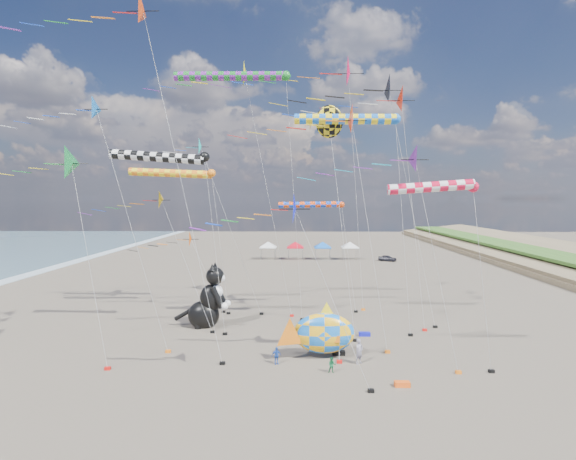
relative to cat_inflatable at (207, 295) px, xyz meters
The scene contains 31 objects.
ground 18.79m from the cat_inflatable, 62.63° to the right, with size 260.00×260.00×0.00m, color brown.
delta_kite_0 23.86m from the cat_inflatable, ahead, with size 12.80×2.78×22.01m.
delta_kite_1 22.55m from the cat_inflatable, 104.75° to the right, with size 13.31×2.43×24.90m.
delta_kite_2 16.78m from the cat_inflatable, 60.83° to the right, with size 9.77×1.92×11.62m.
delta_kite_3 18.33m from the cat_inflatable, 32.09° to the right, with size 11.76×2.40×18.07m.
delta_kite_4 20.24m from the cat_inflatable, 36.05° to the right, with size 9.89×1.89×14.59m.
delta_kite_5 7.38m from the cat_inflatable, 128.67° to the left, with size 9.49×1.74×8.07m.
delta_kite_6 21.91m from the cat_inflatable, ahead, with size 12.20×2.43×20.54m.
delta_kite_7 16.39m from the cat_inflatable, 127.43° to the right, with size 9.83×2.47×14.78m.
delta_kite_8 19.89m from the cat_inflatable, 45.39° to the left, with size 12.08×2.68×23.68m.
delta_kite_9 23.81m from the cat_inflatable, 28.14° to the left, with size 15.19×3.27×24.81m.
delta_kite_10 13.60m from the cat_inflatable, 105.21° to the left, with size 10.71×1.74×17.00m.
delta_kite_11 16.84m from the cat_inflatable, 132.44° to the right, with size 9.90×1.79×18.32m.
delta_kite_12 9.04m from the cat_inflatable, 155.55° to the right, with size 10.18×1.68×11.96m.
windsock_0 21.30m from the cat_inflatable, 31.17° to the right, with size 6.97×0.69×12.24m.
windsock_1 12.12m from the cat_inflatable, 131.42° to the left, with size 9.45×0.78×13.96m.
windsock_2 12.21m from the cat_inflatable, 141.42° to the right, with size 9.28×0.82×14.90m.
windsock_3 13.20m from the cat_inflatable, 28.81° to the left, with size 7.78×0.61×10.89m.
windsock_4 19.02m from the cat_inflatable, 11.11° to the right, with size 9.64×0.87×17.86m.
windsock_5 19.39m from the cat_inflatable, 43.71° to the left, with size 11.57×0.85×22.44m.
angelfish_kite 17.70m from the cat_inflatable, 10.32° to the right, with size 3.74×3.02×18.64m.
cat_inflatable is the anchor object (origin of this frame).
fish_inflatable 12.27m from the cat_inflatable, 37.89° to the right, with size 5.80×2.85×3.98m.
person_adult 14.90m from the cat_inflatable, 35.55° to the right, with size 0.62×0.41×1.71m, color gray.
child_green 14.54m from the cat_inflatable, 45.49° to the right, with size 0.50×0.39×1.03m, color #186D3B.
child_blue 11.09m from the cat_inflatable, 53.78° to the right, with size 0.69×0.29×1.17m, color blue.
kite_bag_0 13.08m from the cat_inflatable, 32.49° to the right, with size 0.90×0.44×0.30m, color black.
kite_bag_1 13.80m from the cat_inflatable, 10.15° to the right, with size 0.90×0.44×0.30m, color #1216BC.
kite_bag_2 18.84m from the cat_inflatable, 41.00° to the right, with size 0.90×0.44×0.30m, color #FF5915.
tent_row 44.65m from the cat_inflatable, 77.00° to the left, with size 19.20×4.20×3.80m.
parked_car 48.00m from the cat_inflatable, 59.96° to the left, with size 1.29×3.21×1.09m, color #26262D.
Camera 1 is at (-0.75, -21.84, 11.16)m, focal length 28.00 mm.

